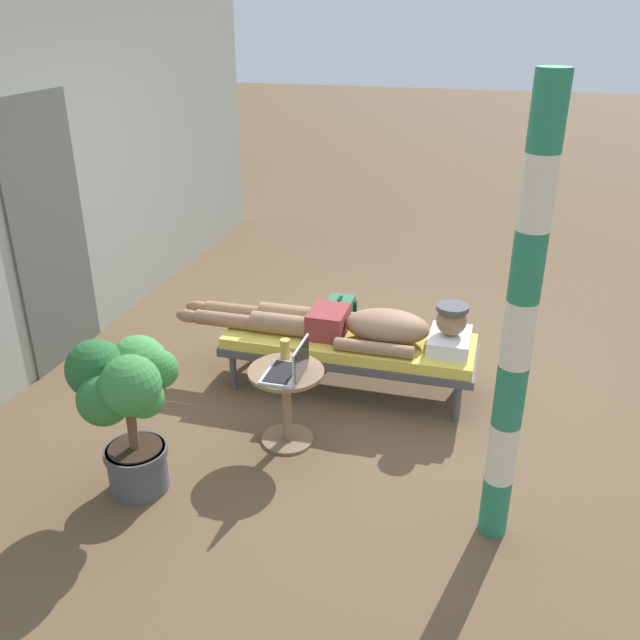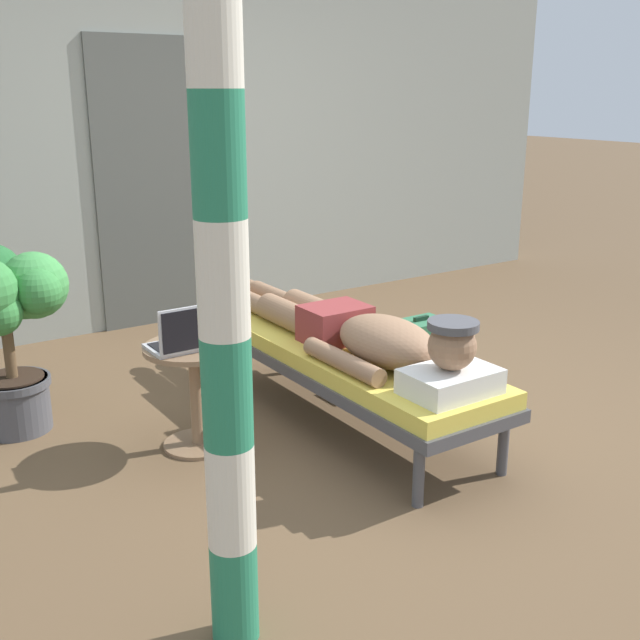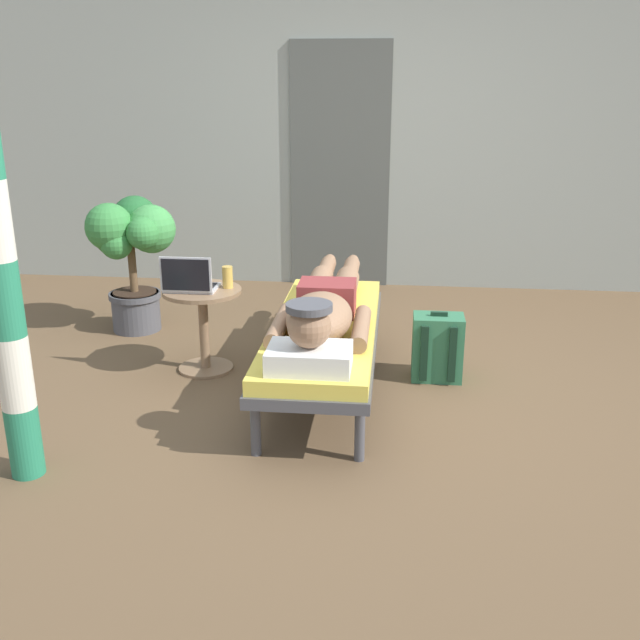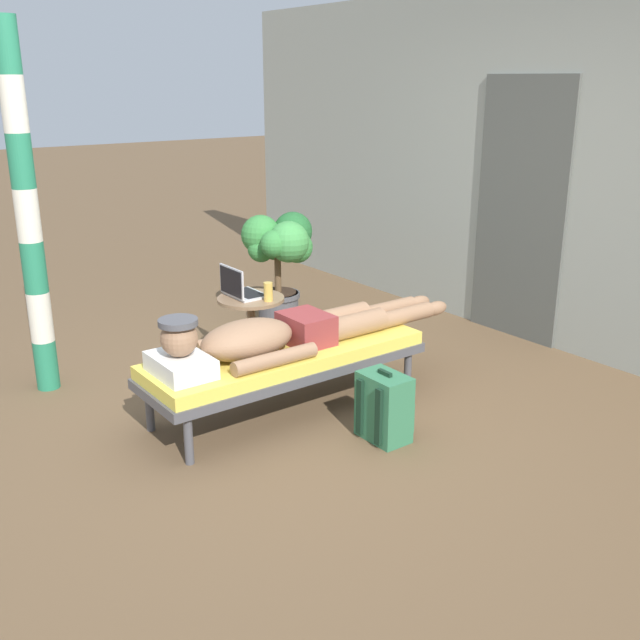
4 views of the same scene
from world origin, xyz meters
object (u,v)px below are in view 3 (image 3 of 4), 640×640
Objects in this scene: person_reclining at (324,307)px; laptop at (189,282)px; lounge_chair at (324,334)px; side_table at (203,315)px; drink_glass at (228,277)px; potted_plant at (133,244)px; backpack at (437,348)px.

laptop reaches higher than person_reclining.
side_table is (-0.77, 0.23, 0.01)m from lounge_chair.
side_table is at bearing -160.59° from drink_glass.
side_table is 1.02m from potted_plant.
drink_glass is (0.21, 0.10, 0.01)m from laptop.
person_reclining is at bearing -27.32° from drink_glass.
laptop is 2.32× the size of drink_glass.
lounge_chair is 4.30× the size of backpack.
drink_glass is 0.32× the size of backpack.
lounge_chair is 1.75m from potted_plant.
laptop is at bearing 165.38° from person_reclining.
backpack is at bearing -1.82° from drink_glass.
backpack is at bearing 22.98° from person_reclining.
laptop is at bearing -177.57° from backpack.
laptop is (-0.83, 0.22, 0.06)m from person_reclining.
potted_plant is (-0.83, 0.65, 0.04)m from drink_glass.
side_table is at bearing -179.51° from backpack.
side_table is 3.91× the size of drink_glass.
backpack is at bearing 2.43° from laptop.
person_reclining is 16.23× the size of drink_glass.
person_reclining reaches higher than side_table.
person_reclining is at bearing -14.62° from laptop.
laptop is 0.98m from potted_plant.
side_table is 1.69× the size of laptop.
potted_plant reaches higher than person_reclining.
backpack is at bearing 0.49° from side_table.
drink_glass is (-0.62, 0.32, 0.07)m from person_reclining.
lounge_chair is 1.92× the size of potted_plant.
lounge_chair is 0.72m from drink_glass.
lounge_chair is at bearing -24.25° from drink_glass.
person_reclining reaches higher than lounge_chair.
laptop reaches higher than drink_glass.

